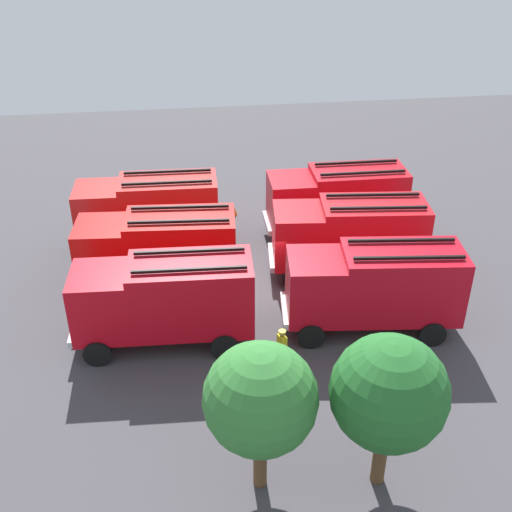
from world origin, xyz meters
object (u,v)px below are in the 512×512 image
Objects in this scene: fire_truck_3 at (158,248)px; tree_1 at (260,399)px; fire_truck_1 at (148,208)px; fire_truck_0 at (337,198)px; tree_0 at (389,393)px; fire_truck_2 at (350,234)px; traffic_cone_0 at (233,209)px; fire_truck_4 at (375,285)px; firefighter_1 at (301,194)px; fire_truck_5 at (165,298)px; firefighter_0 at (282,347)px; traffic_cone_1 at (127,313)px.

tree_1 reaches higher than fire_truck_3.
fire_truck_0 is at bearing -178.91° from fire_truck_1.
fire_truck_2 is at bearing -100.45° from tree_0.
tree_0 is 19.44m from traffic_cone_0.
fire_truck_3 is at bearing 60.27° from traffic_cone_0.
fire_truck_4 reaches higher than firefighter_1.
tree_1 reaches higher than fire_truck_5.
fire_truck_5 is at bearing -51.14° from tree_0.
fire_truck_5 reaches higher than traffic_cone_0.
fire_truck_1 is at bearing -82.41° from firefighter_0.
traffic_cone_0 is (-4.06, -7.10, -1.78)m from fire_truck_3.
fire_truck_5 reaches higher than firefighter_0.
fire_truck_4 is 8.46m from fire_truck_5.
fire_truck_4 reaches higher than traffic_cone_0.
fire_truck_1 reaches higher than traffic_cone_1.
tree_1 is at bearing 68.93° from fire_truck_0.
fire_truck_5 reaches higher than firefighter_1.
firefighter_0 is at bearing 130.76° from fire_truck_3.
fire_truck_0 is 16.12m from tree_0.
traffic_cone_0 is (-3.81, -11.10, -1.78)m from fire_truck_5.
tree_1 is (-2.71, 7.54, 1.35)m from fire_truck_5.
tree_0 is 13.01m from traffic_cone_1.
tree_1 reaches higher than fire_truck_1.
fire_truck_1 is 10.54× the size of traffic_cone_1.
traffic_cone_0 is at bearing -133.03° from firefighter_1.
fire_truck_4 is at bearing 158.59° from fire_truck_3.
fire_truck_5 is (8.59, 4.11, 0.00)m from fire_truck_2.
tree_0 reaches higher than fire_truck_0.
fire_truck_4 is at bearing 139.73° from fire_truck_1.
traffic_cone_0 reaches higher than traffic_cone_1.
fire_truck_1 is at bearing -35.94° from fire_truck_4.
fire_truck_2 is 13.12m from tree_1.
fire_truck_0 is 8.19m from fire_truck_4.
fire_truck_0 is 9.65× the size of traffic_cone_0.
firefighter_0 is (-4.56, 6.20, -1.17)m from fire_truck_3.
tree_0 is at bearing 91.48° from firefighter_0.
fire_truck_4 is at bearing -128.14° from tree_1.
traffic_cone_0 is at bearing -120.56° from traffic_cone_1.
tree_1 is (6.24, 15.48, 1.35)m from fire_truck_0.
fire_truck_2 and fire_truck_4 have the same top height.
fire_truck_1 is 4.12m from fire_truck_3.
traffic_cone_1 is (4.42, -9.29, -3.15)m from tree_1.
fire_truck_0 is 0.99× the size of fire_truck_5.
fire_truck_4 is 8.09m from tree_0.
traffic_cone_0 is at bearing -115.28° from fire_truck_3.
fire_truck_3 is at bearing -60.91° from tree_0.
firefighter_1 is at bearing -94.12° from tree_0.
firefighter_1 is at bearing -178.15° from traffic_cone_0.
firefighter_0 is 6.10m from tree_1.
fire_truck_0 reaches higher than traffic_cone_1.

